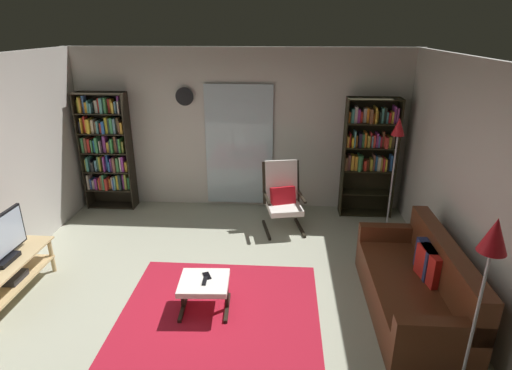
# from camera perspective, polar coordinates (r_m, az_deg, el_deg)

# --- Properties ---
(ground_plane) EXTENTS (7.02, 7.02, 0.00)m
(ground_plane) POSITION_cam_1_polar(r_m,az_deg,el_deg) (4.77, -5.75, -16.54)
(ground_plane) COLOR #A7A993
(wall_back) EXTENTS (5.60, 0.06, 2.60)m
(wall_back) POSITION_cam_1_polar(r_m,az_deg,el_deg) (6.85, -2.24, 7.50)
(wall_back) COLOR beige
(wall_back) RESTS_ON ground
(wall_right) EXTENTS (0.06, 6.00, 2.60)m
(wall_right) POSITION_cam_1_polar(r_m,az_deg,el_deg) (4.51, 29.72, -2.67)
(wall_right) COLOR beige
(wall_right) RESTS_ON ground
(glass_door_panel) EXTENTS (1.10, 0.01, 2.00)m
(glass_door_panel) POSITION_cam_1_polar(r_m,az_deg,el_deg) (6.85, -2.33, 5.34)
(glass_door_panel) COLOR silver
(area_rug) EXTENTS (2.13, 2.02, 0.01)m
(area_rug) POSITION_cam_1_polar(r_m,az_deg,el_deg) (4.68, -5.06, -17.33)
(area_rug) COLOR #A81729
(area_rug) RESTS_ON ground
(tv_stand) EXTENTS (0.48, 1.22, 0.47)m
(tv_stand) POSITION_cam_1_polar(r_m,az_deg,el_deg) (5.49, -30.86, -10.41)
(tv_stand) COLOR tan
(tv_stand) RESTS_ON ground
(television) EXTENTS (0.20, 0.84, 0.52)m
(television) POSITION_cam_1_polar(r_m,az_deg,el_deg) (5.31, -31.66, -6.67)
(television) COLOR black
(television) RESTS_ON tv_stand
(bookshelf_near_tv) EXTENTS (0.79, 0.30, 1.93)m
(bookshelf_near_tv) POSITION_cam_1_polar(r_m,az_deg,el_deg) (7.25, -19.85, 4.80)
(bookshelf_near_tv) COLOR black
(bookshelf_near_tv) RESTS_ON ground
(bookshelf_near_sofa) EXTENTS (0.81, 0.30, 1.89)m
(bookshelf_near_sofa) POSITION_cam_1_polar(r_m,az_deg,el_deg) (6.76, 15.23, 4.74)
(bookshelf_near_sofa) COLOR black
(bookshelf_near_sofa) RESTS_ON ground
(leather_sofa) EXTENTS (0.80, 1.92, 0.84)m
(leather_sofa) POSITION_cam_1_polar(r_m,az_deg,el_deg) (4.83, 21.08, -13.04)
(leather_sofa) COLOR #5D2E19
(leather_sofa) RESTS_ON ground
(lounge_armchair) EXTENTS (0.68, 0.75, 1.02)m
(lounge_armchair) POSITION_cam_1_polar(r_m,az_deg,el_deg) (6.23, 3.67, -1.33)
(lounge_armchair) COLOR black
(lounge_armchair) RESTS_ON ground
(ottoman) EXTENTS (0.54, 0.51, 0.37)m
(ottoman) POSITION_cam_1_polar(r_m,az_deg,el_deg) (4.61, -7.12, -13.52)
(ottoman) COLOR white
(ottoman) RESTS_ON ground
(tv_remote) EXTENTS (0.05, 0.15, 0.02)m
(tv_remote) POSITION_cam_1_polar(r_m,az_deg,el_deg) (4.54, -7.04, -12.91)
(tv_remote) COLOR black
(tv_remote) RESTS_ON ottoman
(cell_phone) EXTENTS (0.12, 0.16, 0.01)m
(cell_phone) POSITION_cam_1_polar(r_m,az_deg,el_deg) (4.63, -6.75, -12.25)
(cell_phone) COLOR black
(cell_phone) RESTS_ON ottoman
(floor_lamp_by_sofa) EXTENTS (0.22, 0.22, 1.66)m
(floor_lamp_by_sofa) POSITION_cam_1_polar(r_m,az_deg,el_deg) (3.46, 29.40, -8.45)
(floor_lamp_by_sofa) COLOR #A5A5AD
(floor_lamp_by_sofa) RESTS_ON ground
(floor_lamp_by_shelf) EXTENTS (0.22, 0.22, 1.73)m
(floor_lamp_by_shelf) POSITION_cam_1_polar(r_m,az_deg,el_deg) (6.11, 18.73, 5.54)
(floor_lamp_by_shelf) COLOR #A5A5AD
(floor_lamp_by_shelf) RESTS_ON ground
(wall_clock) EXTENTS (0.29, 0.03, 0.29)m
(wall_clock) POSITION_cam_1_polar(r_m,az_deg,el_deg) (6.81, -9.76, 11.87)
(wall_clock) COLOR silver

